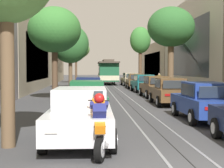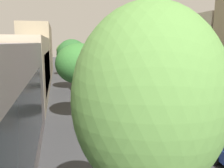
{
  "view_description": "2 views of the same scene",
  "coord_description": "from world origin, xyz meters",
  "px_view_note": "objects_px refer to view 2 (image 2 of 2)",
  "views": [
    {
      "loc": [
        -2.26,
        -6.42,
        2.16
      ],
      "look_at": [
        -0.73,
        18.41,
        1.01
      ],
      "focal_mm": 54.82,
      "sensor_mm": 36.0,
      "label": 1
    },
    {
      "loc": [
        -6.18,
        -1.03,
        6.24
      ],
      "look_at": [
        0.0,
        25.77,
        1.36
      ],
      "focal_mm": 37.69,
      "sensor_mm": 36.0,
      "label": 2
    }
  ],
  "objects_px": {
    "pedestrian_on_right_pavement": "(140,80)",
    "street_tree_kerb_left_mid": "(72,55)",
    "street_tree_kerb_left_fourth": "(67,50)",
    "parked_car_green_second_left": "(138,153)",
    "street_tree_kerb_right_mid": "(120,46)",
    "parked_car_navy_mid_left": "(111,115)",
    "parked_car_beige_far_right": "(114,76)",
    "street_tree_kerb_left_second": "(79,64)",
    "parked_car_brown_fourth_right": "(156,102)",
    "parked_car_brown_sixth_right": "(123,82)",
    "parked_car_brown_mid_right": "(183,120)",
    "street_tree_kerb_left_near": "(149,103)",
    "street_tree_kerb_right_second": "(163,50)",
    "cable_car_trolley": "(95,69)",
    "parked_car_teal_fifth_right": "(136,90)"
  },
  "relations": [
    {
      "from": "pedestrian_on_right_pavement",
      "to": "street_tree_kerb_left_fourth",
      "type": "bearing_deg",
      "value": 127.47
    },
    {
      "from": "parked_car_navy_mid_left",
      "to": "parked_car_brown_sixth_right",
      "type": "bearing_deg",
      "value": 70.8
    },
    {
      "from": "parked_car_green_second_left",
      "to": "parked_car_brown_mid_right",
      "type": "height_order",
      "value": "same"
    },
    {
      "from": "parked_car_brown_mid_right",
      "to": "street_tree_kerb_left_fourth",
      "type": "height_order",
      "value": "street_tree_kerb_left_fourth"
    },
    {
      "from": "parked_car_brown_mid_right",
      "to": "street_tree_kerb_left_second",
      "type": "xyz_separation_m",
      "value": [
        -7.02,
        2.94,
        3.85
      ]
    },
    {
      "from": "parked_car_navy_mid_left",
      "to": "street_tree_kerb_left_near",
      "type": "height_order",
      "value": "street_tree_kerb_left_near"
    },
    {
      "from": "street_tree_kerb_left_second",
      "to": "cable_car_trolley",
      "type": "relative_size",
      "value": 0.68
    },
    {
      "from": "street_tree_kerb_left_mid",
      "to": "cable_car_trolley",
      "type": "xyz_separation_m",
      "value": [
        4.4,
        9.94,
        -2.97
      ]
    },
    {
      "from": "parked_car_brown_mid_right",
      "to": "parked_car_beige_far_right",
      "type": "xyz_separation_m",
      "value": [
        0.19,
        22.17,
        0.0
      ]
    },
    {
      "from": "cable_car_trolley",
      "to": "pedestrian_on_right_pavement",
      "type": "xyz_separation_m",
      "value": [
        5.18,
        -8.7,
        -0.76
      ]
    },
    {
      "from": "parked_car_navy_mid_left",
      "to": "pedestrian_on_right_pavement",
      "type": "distance_m",
      "value": 16.7
    },
    {
      "from": "parked_car_teal_fifth_right",
      "to": "street_tree_kerb_left_near",
      "type": "height_order",
      "value": "street_tree_kerb_left_near"
    },
    {
      "from": "parked_car_green_second_left",
      "to": "street_tree_kerb_left_near",
      "type": "height_order",
      "value": "street_tree_kerb_left_near"
    },
    {
      "from": "cable_car_trolley",
      "to": "street_tree_kerb_right_second",
      "type": "bearing_deg",
      "value": -76.56
    },
    {
      "from": "parked_car_beige_far_right",
      "to": "street_tree_kerb_left_second",
      "type": "xyz_separation_m",
      "value": [
        -7.21,
        -19.23,
        3.85
      ]
    },
    {
      "from": "street_tree_kerb_left_second",
      "to": "street_tree_kerb_right_second",
      "type": "distance_m",
      "value": 10.25
    },
    {
      "from": "parked_car_navy_mid_left",
      "to": "parked_car_beige_far_right",
      "type": "xyz_separation_m",
      "value": [
        4.99,
        19.92,
        0.0
      ]
    },
    {
      "from": "parked_car_brown_mid_right",
      "to": "street_tree_kerb_left_mid",
      "type": "distance_m",
      "value": 17.68
    },
    {
      "from": "parked_car_teal_fifth_right",
      "to": "street_tree_kerb_left_mid",
      "type": "distance_m",
      "value": 9.37
    },
    {
      "from": "parked_car_brown_mid_right",
      "to": "street_tree_kerb_right_mid",
      "type": "height_order",
      "value": "street_tree_kerb_right_mid"
    },
    {
      "from": "pedestrian_on_right_pavement",
      "to": "street_tree_kerb_left_mid",
      "type": "bearing_deg",
      "value": -172.65
    },
    {
      "from": "parked_car_navy_mid_left",
      "to": "street_tree_kerb_left_second",
      "type": "bearing_deg",
      "value": 162.75
    },
    {
      "from": "parked_car_green_second_left",
      "to": "street_tree_kerb_right_mid",
      "type": "distance_m",
      "value": 29.63
    },
    {
      "from": "parked_car_brown_fourth_right",
      "to": "street_tree_kerb_left_near",
      "type": "height_order",
      "value": "street_tree_kerb_left_near"
    },
    {
      "from": "street_tree_kerb_left_second",
      "to": "street_tree_kerb_left_mid",
      "type": "xyz_separation_m",
      "value": [
        0.25,
        12.94,
        -0.01
      ]
    },
    {
      "from": "parked_car_brown_fourth_right",
      "to": "parked_car_teal_fifth_right",
      "type": "distance_m",
      "value": 5.6
    },
    {
      "from": "parked_car_navy_mid_left",
      "to": "street_tree_kerb_left_near",
      "type": "bearing_deg",
      "value": -99.38
    },
    {
      "from": "parked_car_brown_fourth_right",
      "to": "street_tree_kerb_left_second",
      "type": "height_order",
      "value": "street_tree_kerb_left_second"
    },
    {
      "from": "parked_car_teal_fifth_right",
      "to": "parked_car_brown_fourth_right",
      "type": "bearing_deg",
      "value": -89.66
    },
    {
      "from": "street_tree_kerb_right_mid",
      "to": "pedestrian_on_right_pavement",
      "type": "xyz_separation_m",
      "value": [
        1.02,
        -7.31,
        -4.77
      ]
    },
    {
      "from": "street_tree_kerb_left_mid",
      "to": "street_tree_kerb_left_fourth",
      "type": "bearing_deg",
      "value": 90.05
    },
    {
      "from": "parked_car_navy_mid_left",
      "to": "parked_car_beige_far_right",
      "type": "relative_size",
      "value": 0.99
    },
    {
      "from": "parked_car_brown_sixth_right",
      "to": "street_tree_kerb_left_second",
      "type": "xyz_separation_m",
      "value": [
        -7.15,
        -13.47,
        3.85
      ]
    },
    {
      "from": "parked_car_navy_mid_left",
      "to": "street_tree_kerb_right_mid",
      "type": "xyz_separation_m",
      "value": [
        6.58,
        22.17,
        4.87
      ]
    },
    {
      "from": "parked_car_brown_mid_right",
      "to": "parked_car_beige_far_right",
      "type": "distance_m",
      "value": 22.17
    },
    {
      "from": "street_tree_kerb_left_second",
      "to": "parked_car_beige_far_right",
      "type": "bearing_deg",
      "value": 69.45
    },
    {
      "from": "parked_car_brown_fourth_right",
      "to": "parked_car_brown_sixth_right",
      "type": "height_order",
      "value": "same"
    },
    {
      "from": "parked_car_brown_fourth_right",
      "to": "parked_car_brown_sixth_right",
      "type": "relative_size",
      "value": 1.0
    },
    {
      "from": "street_tree_kerb_left_near",
      "to": "cable_car_trolley",
      "type": "distance_m",
      "value": 36.69
    },
    {
      "from": "parked_car_brown_sixth_right",
      "to": "street_tree_kerb_right_second",
      "type": "bearing_deg",
      "value": -78.18
    },
    {
      "from": "street_tree_kerb_left_fourth",
      "to": "street_tree_kerb_left_second",
      "type": "bearing_deg",
      "value": -90.52
    },
    {
      "from": "parked_car_navy_mid_left",
      "to": "street_tree_kerb_right_second",
      "type": "height_order",
      "value": "street_tree_kerb_right_second"
    },
    {
      "from": "parked_car_green_second_left",
      "to": "street_tree_kerb_left_near",
      "type": "relative_size",
      "value": 0.62
    },
    {
      "from": "parked_car_beige_far_right",
      "to": "pedestrian_on_right_pavement",
      "type": "relative_size",
      "value": 2.76
    },
    {
      "from": "street_tree_kerb_left_mid",
      "to": "pedestrian_on_right_pavement",
      "type": "xyz_separation_m",
      "value": [
        9.57,
        1.23,
        -3.74
      ]
    },
    {
      "from": "parked_car_green_second_left",
      "to": "parked_car_brown_fourth_right",
      "type": "xyz_separation_m",
      "value": [
        4.99,
        9.28,
        0.0
      ]
    },
    {
      "from": "parked_car_brown_mid_right",
      "to": "street_tree_kerb_right_second",
      "type": "bearing_deg",
      "value": 76.43
    },
    {
      "from": "parked_car_brown_mid_right",
      "to": "street_tree_kerb_left_near",
      "type": "distance_m",
      "value": 13.23
    },
    {
      "from": "parked_car_brown_mid_right",
      "to": "parked_car_brown_fourth_right",
      "type": "relative_size",
      "value": 1.0
    },
    {
      "from": "parked_car_brown_mid_right",
      "to": "parked_car_brown_fourth_right",
      "type": "height_order",
      "value": "same"
    }
  ]
}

